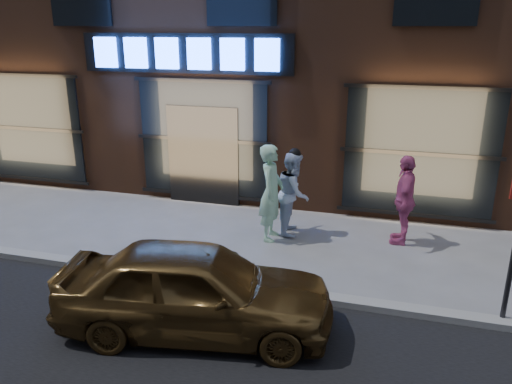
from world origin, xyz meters
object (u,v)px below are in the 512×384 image
passerby (404,200)px  gold_sedan (195,289)px  man_cap (294,193)px  man_bowtie (271,193)px

passerby → gold_sedan: passerby is taller
gold_sedan → man_cap: bearing=-18.2°
man_bowtie → man_cap: 0.60m
man_bowtie → man_cap: size_ratio=1.13×
man_cap → passerby: 2.24m
man_bowtie → gold_sedan: 3.51m
man_bowtie → man_cap: (0.37, 0.45, -0.12)m
man_cap → man_bowtie: bearing=134.4°
man_bowtie → passerby: 2.66m
man_cap → gold_sedan: size_ratio=0.45×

